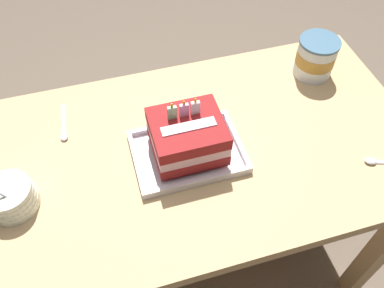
# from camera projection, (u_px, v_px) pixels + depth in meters

# --- Properties ---
(ground_plane) EXTENTS (8.00, 8.00, 0.00)m
(ground_plane) POSITION_uv_depth(u_px,v_px,m) (195.00, 259.00, 1.68)
(ground_plane) COLOR #6B5B4C
(dining_table) EXTENTS (1.24, 0.68, 0.76)m
(dining_table) POSITION_uv_depth(u_px,v_px,m) (196.00, 172.00, 1.18)
(dining_table) COLOR tan
(dining_table) RESTS_ON ground_plane
(foil_tray) EXTENTS (0.29, 0.21, 0.02)m
(foil_tray) POSITION_uv_depth(u_px,v_px,m) (188.00, 153.00, 1.07)
(foil_tray) COLOR silver
(foil_tray) RESTS_ON dining_table
(birthday_cake) EXTENTS (0.18, 0.16, 0.15)m
(birthday_cake) POSITION_uv_depth(u_px,v_px,m) (187.00, 136.00, 1.01)
(birthday_cake) COLOR maroon
(birthday_cake) RESTS_ON foil_tray
(bowl_stack) EXTENTS (0.12, 0.12, 0.11)m
(bowl_stack) POSITION_uv_depth(u_px,v_px,m) (10.00, 197.00, 0.95)
(bowl_stack) COLOR silver
(bowl_stack) RESTS_ON dining_table
(ice_cream_tub) EXTENTS (0.12, 0.12, 0.12)m
(ice_cream_tub) POSITION_uv_depth(u_px,v_px,m) (316.00, 57.00, 1.22)
(ice_cream_tub) COLOR white
(ice_cream_tub) RESTS_ON dining_table
(serving_spoon_near_tray) EXTENTS (0.14, 0.06, 0.01)m
(serving_spoon_near_tray) POSITION_uv_depth(u_px,v_px,m) (378.00, 161.00, 1.05)
(serving_spoon_near_tray) COLOR silver
(serving_spoon_near_tray) RESTS_ON dining_table
(serving_spoon_by_bowls) EXTENTS (0.02, 0.14, 0.01)m
(serving_spoon_by_bowls) POSITION_uv_depth(u_px,v_px,m) (64.00, 130.00, 1.12)
(serving_spoon_by_bowls) COLOR silver
(serving_spoon_by_bowls) RESTS_ON dining_table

